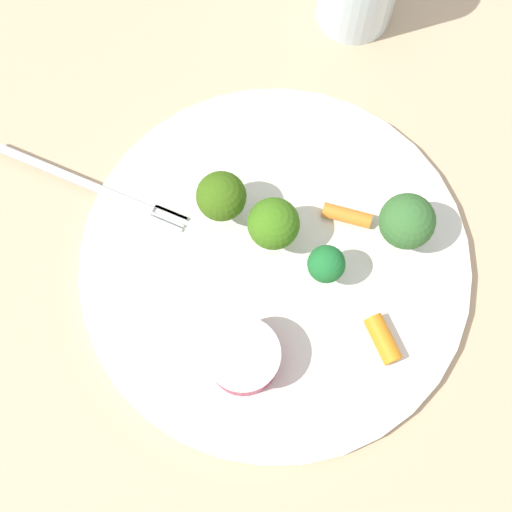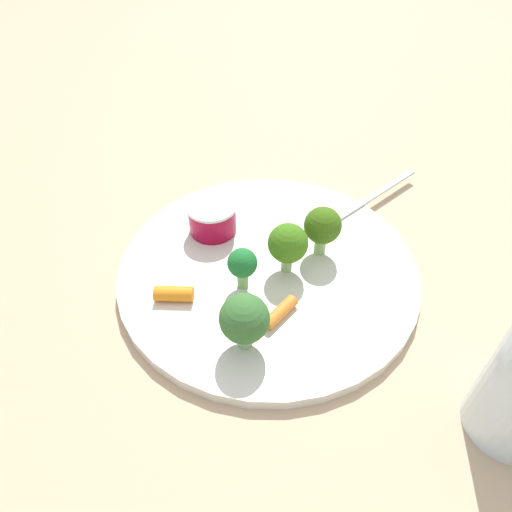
% 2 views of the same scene
% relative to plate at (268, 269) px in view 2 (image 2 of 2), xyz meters
% --- Properties ---
extents(ground_plane, '(2.40, 2.40, 0.00)m').
position_rel_plate_xyz_m(ground_plane, '(0.00, 0.00, -0.01)').
color(ground_plane, tan).
extents(plate, '(0.30, 0.30, 0.01)m').
position_rel_plate_xyz_m(plate, '(0.00, 0.00, 0.00)').
color(plate, silver).
rests_on(plate, ground_plane).
extents(sauce_cup, '(0.05, 0.05, 0.03)m').
position_rel_plate_xyz_m(sauce_cup, '(0.01, -0.08, 0.02)').
color(sauce_cup, maroon).
rests_on(sauce_cup, plate).
extents(broccoli_floret_0, '(0.04, 0.04, 0.06)m').
position_rel_plate_xyz_m(broccoli_floret_0, '(0.08, 0.06, 0.04)').
color(broccoli_floret_0, '#87B275').
rests_on(broccoli_floret_0, plate).
extents(broccoli_floret_1, '(0.04, 0.04, 0.05)m').
position_rel_plate_xyz_m(broccoli_floret_1, '(-0.05, 0.02, 0.04)').
color(broccoli_floret_1, '#92C171').
rests_on(broccoli_floret_1, plate).
extents(broccoli_floret_2, '(0.04, 0.04, 0.05)m').
position_rel_plate_xyz_m(broccoli_floret_2, '(-0.01, 0.02, 0.04)').
color(broccoli_floret_2, '#93BA73').
rests_on(broccoli_floret_2, plate).
extents(broccoli_floret_3, '(0.03, 0.03, 0.05)m').
position_rel_plate_xyz_m(broccoli_floret_3, '(0.04, 0.01, 0.03)').
color(broccoli_floret_3, '#7DB666').
rests_on(broccoli_floret_3, plate).
extents(carrot_stick_0, '(0.04, 0.03, 0.01)m').
position_rel_plate_xyz_m(carrot_stick_0, '(0.10, -0.02, 0.01)').
color(carrot_stick_0, orange).
rests_on(carrot_stick_0, plate).
extents(carrot_stick_1, '(0.04, 0.02, 0.01)m').
position_rel_plate_xyz_m(carrot_stick_1, '(0.03, 0.06, 0.01)').
color(carrot_stick_1, orange).
rests_on(carrot_stick_1, plate).
extents(fork, '(0.18, 0.02, 0.00)m').
position_rel_plate_xyz_m(fork, '(-0.16, -0.01, 0.01)').
color(fork, silver).
rests_on(fork, plate).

